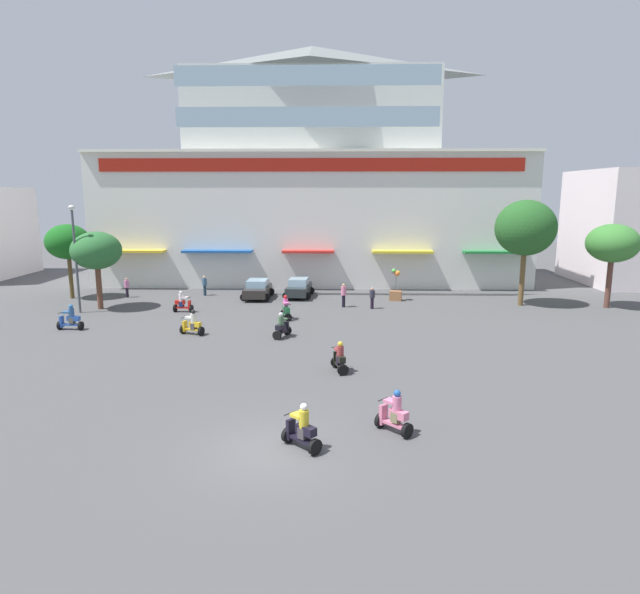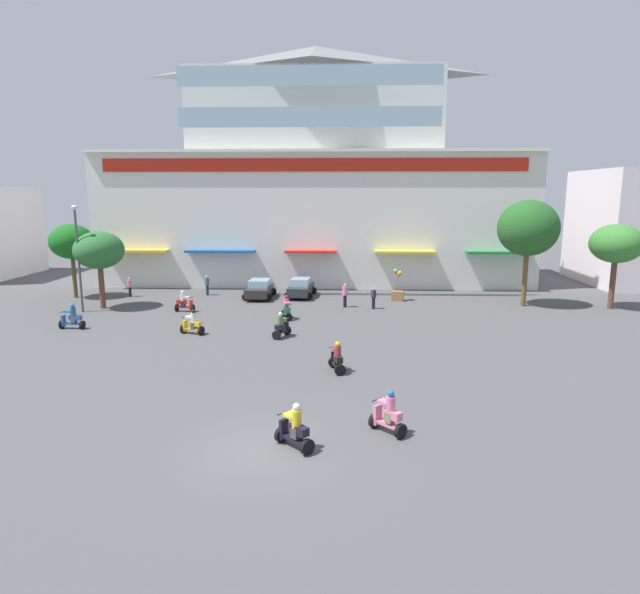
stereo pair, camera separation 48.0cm
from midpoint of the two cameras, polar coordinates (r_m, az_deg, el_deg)
name	(u,v)px [view 2 (the right image)]	position (r m, az deg, el deg)	size (l,w,h in m)	color
ground_plane	(297,342)	(30.32, -1.98, -4.72)	(128.00, 128.00, 0.00)	#4B4B4C
colonial_building	(316,184)	(52.12, -0.17, 11.79)	(38.28, 16.35, 21.21)	silver
plaza_tree_0	(99,251)	(41.41, -21.83, 4.53)	(3.41, 3.72, 5.50)	brown
plaza_tree_1	(528,228)	(41.96, 21.29, 6.71)	(4.32, 4.06, 7.67)	brown
plaza_tree_2	(71,242)	(46.58, -24.32, 5.29)	(3.32, 3.35, 5.79)	brown
plaza_tree_3	(616,244)	(43.68, 28.90, 4.87)	(3.57, 3.69, 6.01)	brown
parked_car_0	(260,289)	(42.95, -6.03, 0.86)	(2.39, 3.98, 1.48)	#2B2623
parked_car_1	(301,288)	(43.23, -1.70, 1.00)	(2.43, 4.04, 1.51)	#252B2C
scooter_rider_0	(192,324)	(32.60, -12.80, -2.79)	(1.50, 0.99, 1.50)	black
scooter_rider_1	(184,303)	(38.93, -13.68, -0.61)	(1.36, 0.65, 1.49)	black
scooter_rider_2	(295,430)	(17.99, -1.90, -13.72)	(1.38, 1.34, 1.57)	black
scooter_rider_3	(287,309)	(35.64, -3.14, -1.29)	(0.89, 1.49, 1.59)	black
scooter_rider_4	(281,327)	(31.17, -3.62, -3.14)	(1.01, 1.50, 1.49)	black
scooter_rider_5	(337,359)	(25.23, 2.35, -6.50)	(0.84, 1.44, 1.47)	black
scooter_rider_6	(72,318)	(36.20, -24.19, -2.07)	(1.50, 0.62, 1.57)	black
scooter_rider_7	(388,415)	(19.19, 7.88, -12.16)	(1.29, 1.31, 1.58)	black
pedestrian_0	(207,284)	(44.82, -11.45, 1.34)	(0.50, 0.50, 1.61)	#1D3341
pedestrian_1	(130,286)	(45.70, -19.02, 1.09)	(0.40, 0.40, 1.55)	black
pedestrian_2	(345,294)	(39.30, 2.99, 0.32)	(0.42, 0.42, 1.73)	black
pedestrian_3	(374,297)	(38.91, 5.98, 0.01)	(0.51, 0.51, 1.54)	black
streetlamp_near	(78,251)	(40.62, -23.71, 4.43)	(0.40, 0.40, 7.34)	#474C51
balloon_vendor_cart	(398,288)	(42.09, 8.46, 0.94)	(1.00, 0.77, 2.49)	#97633D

